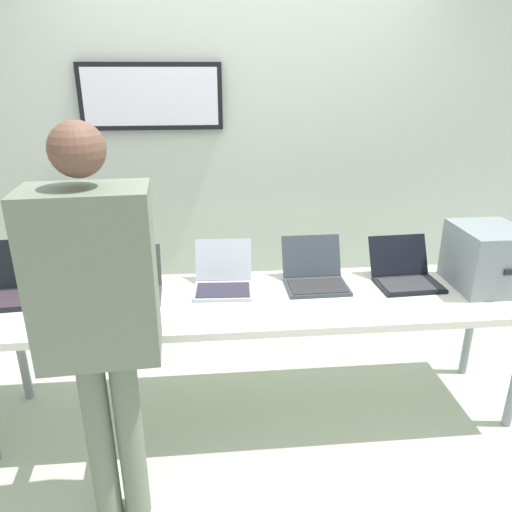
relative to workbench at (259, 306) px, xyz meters
name	(u,v)px	position (x,y,z in m)	size (l,w,h in m)	color
ground	(258,413)	(0.00, 0.00, -0.70)	(8.00, 8.00, 0.04)	#B4C0A7
back_wall	(241,145)	(-0.01, 1.13, 0.68)	(8.00, 0.11, 2.70)	beige
workbench	(259,306)	(0.00, 0.00, 0.00)	(2.93, 0.70, 0.73)	silver
equipment_box	(486,257)	(1.25, 0.03, 0.22)	(0.33, 0.41, 0.34)	gray
laptop_station_0	(24,285)	(-1.23, 0.14, 0.11)	(0.36, 0.36, 0.28)	black
laptop_station_1	(128,285)	(-0.69, 0.10, 0.10)	(0.37, 0.31, 0.24)	#3A3B3C
laptop_station_2	(223,279)	(-0.18, 0.14, 0.10)	(0.33, 0.35, 0.24)	#AAB2BC
laptop_station_3	(315,275)	(0.33, 0.14, 0.10)	(0.34, 0.35, 0.24)	#333C42
laptop_station_4	(405,273)	(0.84, 0.12, 0.10)	(0.36, 0.36, 0.23)	black
person	(98,305)	(-0.67, -0.62, 0.35)	(0.46, 0.61, 1.70)	slate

